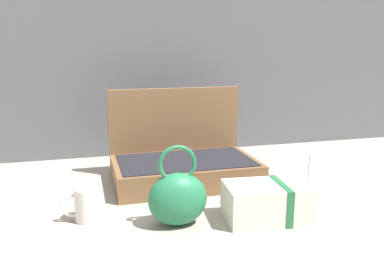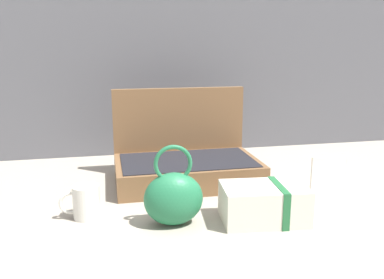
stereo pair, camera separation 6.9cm
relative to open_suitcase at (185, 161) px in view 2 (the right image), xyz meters
name	(u,v)px [view 2 (the right image)]	position (x,y,z in m)	size (l,w,h in m)	color
ground_plane	(187,195)	(-0.03, -0.15, -0.07)	(6.00, 6.00, 0.00)	#9E9384
open_suitcase	(185,161)	(0.00, 0.00, 0.00)	(0.50, 0.31, 0.32)	brown
teal_pouch_handbag	(173,197)	(-0.10, -0.36, 0.01)	(0.16, 0.11, 0.22)	#237247
cream_toiletry_bag	(265,203)	(0.15, -0.39, -0.02)	(0.24, 0.17, 0.11)	silver
coffee_mug	(85,202)	(-0.34, -0.27, -0.02)	(0.11, 0.07, 0.09)	silver
info_card_left	(328,174)	(0.44, -0.22, -0.01)	(0.12, 0.01, 0.12)	white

